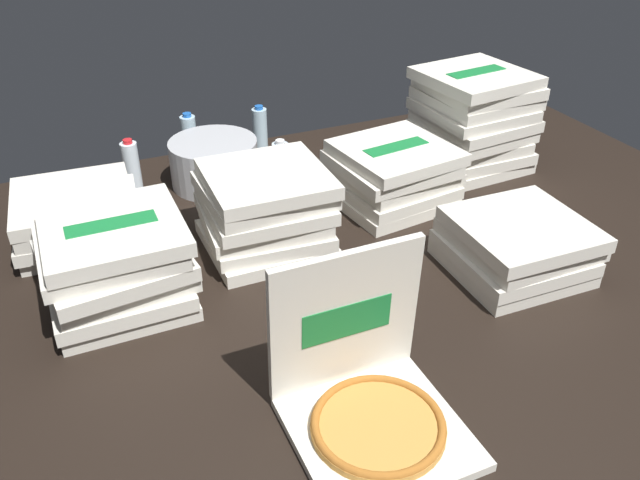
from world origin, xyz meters
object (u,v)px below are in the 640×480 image
object	(u,v)px
pizza_stack_right_far	(116,264)
ice_bucket	(214,162)
pizza_stack_center_far	(516,246)
water_bottle_2	(281,167)
pizza_stack_left_mid	(392,174)
water_bottle_0	(132,167)
pizza_stack_right_near	(264,209)
pizza_stack_center_near	(473,120)
water_bottle_1	(190,139)
pizza_stack_left_far	(78,217)
open_pizza_box	(368,396)
water_bottle_3	(260,131)

from	to	relation	value
pizza_stack_right_far	ice_bucket	bearing A→B (deg)	53.49
pizza_stack_center_far	water_bottle_2	distance (m)	0.93
pizza_stack_left_mid	water_bottle_0	bearing A→B (deg)	151.22
pizza_stack_right_near	water_bottle_2	distance (m)	0.38
pizza_stack_right_far	water_bottle_0	bearing A→B (deg)	76.54
pizza_stack_right_far	water_bottle_0	distance (m)	0.72
pizza_stack_center_near	water_bottle_0	world-z (taller)	pizza_stack_center_near
pizza_stack_left_mid	water_bottle_2	xyz separation A→B (m)	(-0.34, 0.24, -0.01)
pizza_stack_center_far	water_bottle_1	bearing A→B (deg)	121.07
water_bottle_2	pizza_stack_left_far	bearing A→B (deg)	-175.84
open_pizza_box	pizza_stack_left_mid	world-z (taller)	open_pizza_box
pizza_stack_left_mid	water_bottle_0	world-z (taller)	pizza_stack_left_mid
pizza_stack_right_far	water_bottle_1	size ratio (longest dim) A/B	2.04
pizza_stack_center_far	water_bottle_2	world-z (taller)	water_bottle_2
pizza_stack_center_far	pizza_stack_left_far	distance (m)	1.43
ice_bucket	water_bottle_0	size ratio (longest dim) A/B	1.61
pizza_stack_center_near	water_bottle_1	bearing A→B (deg)	154.44
pizza_stack_right_near	pizza_stack_left_mid	bearing A→B (deg)	10.26
pizza_stack_right_near	open_pizza_box	bearing A→B (deg)	-93.49
pizza_stack_left_mid	ice_bucket	xyz separation A→B (m)	(-0.56, 0.41, -0.02)
water_bottle_3	ice_bucket	bearing A→B (deg)	-142.23
pizza_stack_right_near	pizza_stack_center_near	world-z (taller)	pizza_stack_center_near
pizza_stack_center_far	ice_bucket	distance (m)	1.18
pizza_stack_right_near	water_bottle_0	xyz separation A→B (m)	(-0.33, 0.57, -0.03)
open_pizza_box	ice_bucket	size ratio (longest dim) A/B	1.19
pizza_stack_left_mid	pizza_stack_center_near	size ratio (longest dim) A/B	1.02
pizza_stack_left_mid	pizza_stack_left_far	bearing A→B (deg)	170.42
pizza_stack_right_near	pizza_stack_left_mid	distance (m)	0.54
pizza_stack_left_mid	water_bottle_0	size ratio (longest dim) A/B	2.10
water_bottle_0	pizza_stack_center_far	bearing A→B (deg)	-46.02
pizza_stack_left_far	ice_bucket	xyz separation A→B (m)	(0.53, 0.22, 0.00)
ice_bucket	water_bottle_2	size ratio (longest dim) A/B	1.61
ice_bucket	water_bottle_1	distance (m)	0.24
water_bottle_0	water_bottle_2	distance (m)	0.56
water_bottle_3	pizza_stack_right_near	bearing A→B (deg)	-108.20
water_bottle_1	water_bottle_2	size ratio (longest dim) A/B	1.00
pizza_stack_left_far	water_bottle_2	xyz separation A→B (m)	(0.75, 0.05, 0.01)
pizza_stack_left_far	water_bottle_3	distance (m)	0.90
pizza_stack_left_mid	pizza_stack_center_far	world-z (taller)	pizza_stack_left_mid
pizza_stack_center_far	open_pizza_box	bearing A→B (deg)	-152.06
open_pizza_box	water_bottle_1	xyz separation A→B (m)	(-0.01, 1.58, 0.02)
water_bottle_0	water_bottle_3	bearing A→B (deg)	13.62
open_pizza_box	pizza_stack_right_near	xyz separation A→B (m)	(0.05, 0.84, 0.05)
pizza_stack_left_mid	water_bottle_2	bearing A→B (deg)	145.25
open_pizza_box	ice_bucket	world-z (taller)	open_pizza_box
pizza_stack_left_far	pizza_stack_right_far	bearing A→B (deg)	-81.08
pizza_stack_left_mid	ice_bucket	size ratio (longest dim) A/B	1.31
pizza_stack_right_far	pizza_stack_center_near	size ratio (longest dim) A/B	0.99
pizza_stack_right_far	pizza_stack_left_mid	bearing A→B (deg)	12.54
pizza_stack_center_near	pizza_stack_left_far	size ratio (longest dim) A/B	1.00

